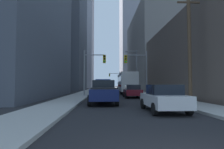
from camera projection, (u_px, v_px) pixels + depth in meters
name	position (u px, v px, depth m)	size (l,w,h in m)	color
sidewalk_left	(91.00, 90.00, 52.54)	(2.75, 160.00, 0.15)	#9E9E99
sidewalk_right	(126.00, 90.00, 53.00)	(2.75, 160.00, 0.15)	#9E9E99
city_bus	(126.00, 82.00, 32.55)	(2.87, 11.57, 3.40)	silver
pickup_truck_navy	(103.00, 92.00, 15.31)	(2.20, 5.44, 1.90)	#141E4C
cargo_van_blue	(103.00, 86.00, 27.75)	(2.16, 5.25, 2.26)	navy
sedan_white	(163.00, 98.00, 10.69)	(1.95, 4.22, 1.52)	white
sedan_maroon	(132.00, 91.00, 22.26)	(1.95, 4.24, 1.52)	maroon
sedan_black	(102.00, 89.00, 33.43)	(1.95, 4.26, 1.52)	black
traffic_signal_near_left	(94.00, 66.00, 24.57)	(2.88, 0.44, 6.00)	gray
traffic_signal_near_right	(137.00, 66.00, 24.84)	(3.03, 0.44, 6.00)	gray
traffic_signal_far_right	(115.00, 77.00, 64.59)	(3.77, 0.44, 6.00)	gray
utility_pole_right	(189.00, 40.00, 14.86)	(2.20, 0.28, 9.44)	brown
street_lamp_right	(135.00, 67.00, 32.57)	(2.08, 0.32, 7.50)	gray
building_left_mid_office	(41.00, 34.00, 53.53)	(24.18, 20.65, 31.68)	#4C515B
building_left_far_tower	(66.00, 11.00, 91.84)	(25.94, 20.50, 74.71)	#93939E
building_right_mid_block	(162.00, 53.00, 53.86)	(15.97, 28.41, 21.10)	gray
building_right_far_highrise	(144.00, 23.00, 99.11)	(23.85, 18.37, 68.01)	#93939E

